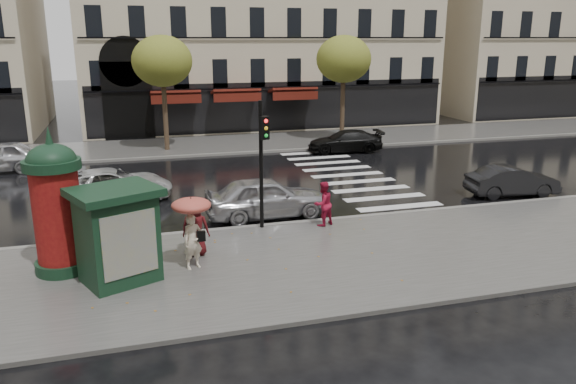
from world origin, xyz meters
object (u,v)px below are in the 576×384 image
object	(u,v)px
woman_umbrella	(192,221)
newsstand	(117,234)
car_darkgrey	(512,181)
car_black	(345,141)
woman_red	(323,204)
car_silver	(266,197)
traffic_light	(262,153)
morris_column	(56,204)
car_white	(112,185)
man_burgundy	(195,228)

from	to	relation	value
woman_umbrella	newsstand	distance (m)	2.03
car_darkgrey	car_black	distance (m)	11.25
woman_red	car_black	size ratio (longest dim) A/B	0.36
woman_umbrella	car_silver	size ratio (longest dim) A/B	0.47
woman_umbrella	car_black	bearing A→B (deg)	54.82
woman_umbrella	newsstand	size ratio (longest dim) A/B	0.79
woman_umbrella	traffic_light	distance (m)	4.15
traffic_light	car_darkgrey	size ratio (longest dim) A/B	1.15
car_darkgrey	woman_red	bearing A→B (deg)	107.65
woman_red	morris_column	world-z (taller)	morris_column
traffic_light	car_white	distance (m)	7.62
car_white	car_black	bearing A→B (deg)	-64.63
car_white	morris_column	bearing A→B (deg)	167.44
woman_umbrella	woman_red	distance (m)	5.48
morris_column	newsstand	size ratio (longest dim) A/B	1.53
car_silver	car_darkgrey	bearing A→B (deg)	-91.67
man_burgundy	traffic_light	bearing A→B (deg)	-127.79
traffic_light	newsstand	distance (m)	5.85
newsstand	woman_red	bearing A→B (deg)	22.66
car_black	woman_umbrella	bearing A→B (deg)	-27.48
woman_umbrella	car_white	distance (m)	8.55
newsstand	car_darkgrey	bearing A→B (deg)	16.24
car_silver	car_white	xyz separation A→B (m)	(-5.51, 3.84, -0.10)
traffic_light	man_burgundy	bearing A→B (deg)	-143.67
car_silver	car_darkgrey	world-z (taller)	car_silver
car_darkgrey	car_white	xyz separation A→B (m)	(-16.25, 3.84, 0.04)
woman_umbrella	car_darkgrey	world-z (taller)	woman_umbrella
woman_umbrella	car_white	size ratio (longest dim) A/B	0.44
traffic_light	newsstand	bearing A→B (deg)	-146.28
man_burgundy	car_white	xyz separation A→B (m)	(-2.50, 7.18, -0.30)
woman_umbrella	woman_red	bearing A→B (deg)	27.91
woman_red	car_white	world-z (taller)	woman_red
traffic_light	car_darkgrey	distance (m)	11.50
traffic_light	car_black	distance (m)	14.74
man_burgundy	traffic_light	xyz separation A→B (m)	(2.54, 1.87, 1.80)
traffic_light	car_darkgrey	bearing A→B (deg)	7.53
woman_umbrella	man_burgundy	distance (m)	1.16
man_burgundy	newsstand	bearing A→B (deg)	46.39
traffic_light	newsstand	xyz separation A→B (m)	(-4.74, -3.17, -1.32)
man_burgundy	car_silver	xyz separation A→B (m)	(3.01, 3.35, -0.20)
car_silver	woman_red	bearing A→B (deg)	-139.98
morris_column	traffic_light	size ratio (longest dim) A/B	0.94
man_burgundy	car_white	bearing A→B (deg)	-54.90
woman_red	car_white	size ratio (longest dim) A/B	0.33
car_silver	newsstand	bearing A→B (deg)	130.03
man_burgundy	car_silver	bearing A→B (deg)	-116.09
man_burgundy	traffic_light	distance (m)	3.63
car_silver	car_white	size ratio (longest dim) A/B	0.94
morris_column	car_black	size ratio (longest dim) A/B	0.95
man_burgundy	woman_umbrella	bearing A→B (deg)	94.69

